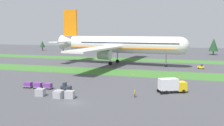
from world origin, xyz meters
TOP-DOWN VIEW (x-y plane):
  - ground_plane at (0.00, 0.00)m, footprint 400.00×400.00m
  - grass_strip_near at (0.00, 39.82)m, footprint 320.00×14.65m
  - grass_strip_far at (0.00, 81.12)m, footprint 320.00×14.65m
  - airliner at (-5.57, 60.62)m, footprint 61.81×76.64m
  - baggage_tug at (-6.57, 9.58)m, footprint 2.67×1.45m
  - cargo_dolly_lead at (-11.59, 9.28)m, footprint 2.29×1.63m
  - cargo_dolly_second at (-14.48, 9.10)m, footprint 2.29×1.63m
  - cargo_dolly_third at (-17.38, 8.93)m, footprint 2.29×1.63m
  - catering_truck at (19.60, 14.34)m, footprint 7.24×5.20m
  - pushback_tractor at (29.73, 56.95)m, footprint 2.72×1.56m
  - ground_crew_marshaller at (11.73, 7.80)m, footprint 0.36×0.55m
  - uld_container_0 at (-9.65, 2.82)m, footprint 2.16×1.81m
  - uld_container_1 at (-4.73, 2.42)m, footprint 2.19×1.84m
  - uld_container_2 at (-2.16, 2.96)m, footprint 2.15×1.79m
  - uld_container_3 at (-4.61, 2.62)m, footprint 2.17×1.82m
  - taxiway_marker_0 at (-24.25, 33.59)m, footprint 0.44×0.44m
  - taxiway_marker_1 at (-22.52, 33.83)m, footprint 0.44×0.44m
  - taxiway_marker_2 at (21.39, 36.85)m, footprint 0.44×0.44m
  - taxiway_marker_3 at (5.91, 35.28)m, footprint 0.44×0.44m
  - distant_tree_line at (8.82, 125.71)m, footprint 182.84×11.18m

SIDE VIEW (x-z plane):
  - ground_plane at x=0.00m, z-range 0.00..0.00m
  - grass_strip_near at x=0.00m, z-range 0.00..0.01m
  - grass_strip_far at x=0.00m, z-range 0.00..0.01m
  - taxiway_marker_1 at x=-22.52m, z-range 0.00..0.51m
  - taxiway_marker_2 at x=21.39m, z-range 0.00..0.55m
  - taxiway_marker_0 at x=-24.25m, z-range 0.00..0.65m
  - taxiway_marker_3 at x=5.91m, z-range 0.00..0.67m
  - uld_container_1 at x=-4.73m, z-range 0.00..1.58m
  - baggage_tug at x=-6.57m, z-range -0.17..1.80m
  - pushback_tractor at x=29.73m, z-range -0.17..1.80m
  - uld_container_0 at x=-9.65m, z-range 0.00..1.71m
  - uld_container_2 at x=-2.16m, z-range 0.00..1.74m
  - uld_container_3 at x=-4.61m, z-range 0.00..1.75m
  - cargo_dolly_lead at x=-11.59m, z-range 0.14..1.69m
  - cargo_dolly_second at x=-14.48m, z-range 0.14..1.69m
  - cargo_dolly_third at x=-17.38m, z-range 0.14..1.69m
  - ground_crew_marshaller at x=11.73m, z-range 0.08..1.82m
  - catering_truck at x=19.60m, z-range 0.16..3.74m
  - distant_tree_line at x=8.82m, z-range 0.58..13.20m
  - airliner at x=-5.57m, z-range -3.64..22.19m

